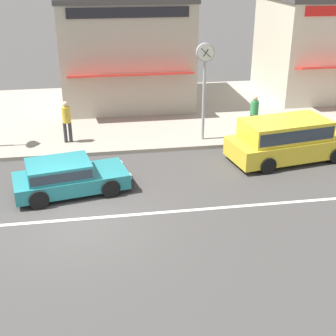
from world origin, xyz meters
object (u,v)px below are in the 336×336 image
Objects in this scene: pedestrian_near_clock at (67,119)px; shopfront_corner_warung at (329,45)px; minivan_yellow_3 at (288,138)px; shopfront_mid_block at (125,50)px; hatchback_teal_0 at (67,176)px; pedestrian_by_shop at (254,111)px; street_clock at (205,68)px.

pedestrian_near_clock is 14.78m from shopfront_corner_warung.
pedestrian_near_clock reaches higher than minivan_yellow_3.
shopfront_mid_block is (-5.31, 8.36, 1.90)m from minivan_yellow_3.
hatchback_teal_0 is 16.78m from shopfront_corner_warung.
minivan_yellow_3 is 3.18× the size of pedestrian_by_shop.
shopfront_corner_warung is (13.61, 5.54, 1.57)m from pedestrian_near_clock.
street_clock is at bearing -167.37° from pedestrian_by_shop.
minivan_yellow_3 is 10.08m from shopfront_mid_block.
minivan_yellow_3 is 1.28× the size of street_clock.
minivan_yellow_3 is 10.10m from shopfront_corner_warung.
minivan_yellow_3 is 4.13m from street_clock.
street_clock is at bearing 34.83° from hatchback_teal_0.
shopfront_mid_block is at bearing 122.44° from minivan_yellow_3.
street_clock is 5.76m from pedestrian_near_clock.
street_clock is 2.28× the size of pedestrian_near_clock.
pedestrian_near_clock is (-8.12, 2.73, 0.29)m from minivan_yellow_3.
street_clock is at bearing -5.51° from pedestrian_near_clock.
shopfront_corner_warung is (13.49, 9.75, 2.12)m from hatchback_teal_0.
shopfront_corner_warung is at bearing 36.49° from street_clock.
pedestrian_near_clock is at bearing -157.84° from shopfront_corner_warung.
shopfront_mid_block is at bearing 131.17° from pedestrian_by_shop.
pedestrian_by_shop is at bearing 28.90° from hatchback_teal_0.
pedestrian_by_shop reaches higher than minivan_yellow_3.
shopfront_corner_warung reaches higher than minivan_yellow_3.
shopfront_corner_warung is 1.05× the size of shopfront_mid_block.
minivan_yellow_3 is at bearing -18.59° from pedestrian_near_clock.
pedestrian_by_shop is 7.67m from shopfront_mid_block.
shopfront_corner_warung reaches higher than street_clock.
shopfront_corner_warung is at bearing 56.44° from minivan_yellow_3.
pedestrian_near_clock is (-5.41, 0.52, -1.91)m from street_clock.
pedestrian_near_clock is at bearing 91.54° from hatchback_teal_0.
pedestrian_near_clock is 0.26× the size of shopfront_mid_block.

